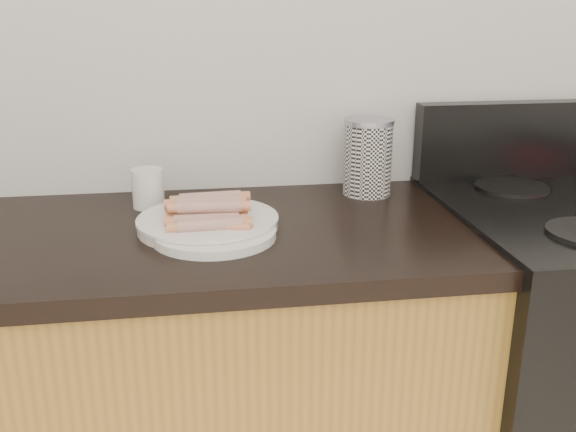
{
  "coord_description": "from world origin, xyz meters",
  "views": [
    {
      "loc": [
        -0.17,
        0.41,
        1.35
      ],
      "look_at": [
        0.01,
        1.62,
        0.94
      ],
      "focal_mm": 40.0,
      "sensor_mm": 36.0,
      "label": 1
    }
  ],
  "objects": [
    {
      "name": "hotdog_pile",
      "position": [
        -0.15,
        1.69,
        0.94
      ],
      "size": [
        0.13,
        0.18,
        0.05
      ],
      "rotation": [
        0.0,
        0.0,
        -0.01
      ],
      "color": "#A3463A",
      "rests_on": "main_plate"
    },
    {
      "name": "burner_far_left",
      "position": [
        0.61,
        1.84,
        0.92
      ],
      "size": [
        0.18,
        0.18,
        0.01
      ],
      "primitive_type": "cylinder",
      "color": "black",
      "rests_on": "stove"
    },
    {
      "name": "plain_sausages",
      "position": [
        -0.14,
        1.63,
        0.93
      ],
      "size": [
        0.13,
        0.07,
        0.02
      ],
      "rotation": [
        0.0,
        0.0,
        -0.21
      ],
      "color": "#DD7B51",
      "rests_on": "side_plate"
    },
    {
      "name": "wall_back",
      "position": [
        0.0,
        2.0,
        1.3
      ],
      "size": [
        4.0,
        0.04,
        2.6
      ],
      "primitive_type": "cube",
      "color": "silver",
      "rests_on": "ground"
    },
    {
      "name": "main_plate",
      "position": [
        -0.15,
        1.69,
        0.91
      ],
      "size": [
        0.34,
        0.34,
        0.02
      ],
      "primitive_type": "cylinder",
      "rotation": [
        0.0,
        0.0,
        0.18
      ],
      "color": "white",
      "rests_on": "counter_slab"
    },
    {
      "name": "stove_panel",
      "position": [
        0.78,
        1.96,
        1.01
      ],
      "size": [
        0.76,
        0.06,
        0.2
      ],
      "primitive_type": "cube",
      "color": "black",
      "rests_on": "stove"
    },
    {
      "name": "side_plate",
      "position": [
        -0.14,
        1.63,
        0.91
      ],
      "size": [
        0.27,
        0.27,
        0.02
      ],
      "primitive_type": "cylinder",
      "rotation": [
        0.0,
        0.0,
        0.07
      ],
      "color": "white",
      "rests_on": "counter_slab"
    },
    {
      "name": "mug",
      "position": [
        -0.28,
        1.86,
        0.95
      ],
      "size": [
        0.07,
        0.07,
        0.09
      ],
      "primitive_type": "cylinder",
      "rotation": [
        0.0,
        0.0,
        0.0
      ],
      "color": "white",
      "rests_on": "counter_slab"
    },
    {
      "name": "canister",
      "position": [
        0.25,
        1.89,
        0.99
      ],
      "size": [
        0.12,
        0.12,
        0.19
      ],
      "rotation": [
        0.0,
        0.0,
        -0.04
      ],
      "color": "white",
      "rests_on": "counter_slab"
    }
  ]
}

